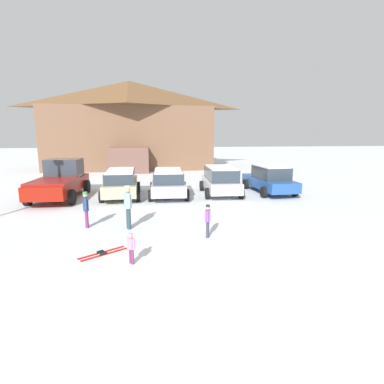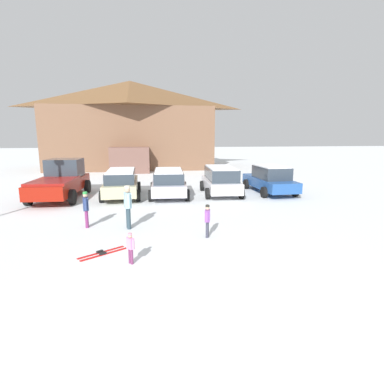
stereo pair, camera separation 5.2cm
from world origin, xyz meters
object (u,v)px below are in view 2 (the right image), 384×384
(ski_lodge, at_px, (131,125))
(pair_of_skis, at_px, (103,253))
(skier_adult_in_blue_parka, at_px, (128,205))
(parked_white_suv, at_px, (221,180))
(skier_teen_in_navy_coat, at_px, (86,207))
(skier_child_in_purple_jacket, at_px, (207,219))
(skier_child_in_pink_snowsuit, at_px, (130,246))
(parked_silver_wagon, at_px, (169,182))
(parked_beige_suv, at_px, (121,182))
(pickup_truck, at_px, (61,180))
(parked_blue_hatchback, at_px, (270,179))

(ski_lodge, relative_size, pair_of_skis, 12.29)
(ski_lodge, xyz_separation_m, skier_adult_in_blue_parka, (1.02, -21.95, -3.65))
(parked_white_suv, xyz_separation_m, skier_teen_in_navy_coat, (-6.65, -5.62, -0.10))
(skier_child_in_purple_jacket, xyz_separation_m, skier_child_in_pink_snowsuit, (-2.53, -1.88, -0.15))
(parked_silver_wagon, bearing_deg, skier_child_in_pink_snowsuit, -100.12)
(ski_lodge, relative_size, skier_child_in_purple_jacket, 14.80)
(parked_beige_suv, distance_m, pair_of_skis, 8.59)
(skier_teen_in_navy_coat, relative_size, skier_adult_in_blue_parka, 0.84)
(parked_silver_wagon, distance_m, pickup_truck, 6.08)
(ski_lodge, distance_m, skier_adult_in_blue_parka, 22.27)
(parked_beige_suv, height_order, parked_silver_wagon, parked_beige_suv)
(ski_lodge, distance_m, parked_silver_wagon, 16.76)
(skier_child_in_pink_snowsuit, bearing_deg, skier_child_in_purple_jacket, 36.56)
(parked_beige_suv, bearing_deg, parked_white_suv, -1.09)
(pair_of_skis, bearing_deg, skier_teen_in_navy_coat, 109.45)
(ski_lodge, height_order, parked_beige_suv, ski_lodge)
(parked_silver_wagon, bearing_deg, skier_child_in_purple_jacket, -82.98)
(pickup_truck, height_order, skier_child_in_pink_snowsuit, pickup_truck)
(parked_blue_hatchback, distance_m, skier_child_in_purple_jacket, 9.24)
(parked_silver_wagon, xyz_separation_m, skier_child_in_purple_jacket, (0.90, -7.28, -0.19))
(ski_lodge, xyz_separation_m, parked_white_suv, (6.06, -15.95, -3.69))
(skier_adult_in_blue_parka, bearing_deg, skier_child_in_pink_snowsuit, -85.13)
(skier_child_in_purple_jacket, bearing_deg, parked_beige_suv, 115.64)
(parked_silver_wagon, relative_size, skier_teen_in_navy_coat, 3.14)
(parked_blue_hatchback, bearing_deg, ski_lodge, 120.16)
(ski_lodge, height_order, pickup_truck, ski_lodge)
(pickup_truck, bearing_deg, skier_child_in_purple_jacket, -48.05)
(skier_teen_in_navy_coat, bearing_deg, skier_child_in_purple_jacket, -21.80)
(parked_blue_hatchback, xyz_separation_m, skier_child_in_purple_jacket, (-5.36, -7.52, -0.19))
(skier_child_in_pink_snowsuit, xyz_separation_m, skier_teen_in_navy_coat, (-1.90, 3.65, 0.29))
(parked_blue_hatchback, height_order, pair_of_skis, parked_blue_hatchback)
(skier_teen_in_navy_coat, height_order, skier_adult_in_blue_parka, skier_adult_in_blue_parka)
(ski_lodge, bearing_deg, skier_teen_in_navy_coat, -91.57)
(pickup_truck, distance_m, skier_child_in_pink_snowsuit, 10.60)
(parked_white_suv, bearing_deg, skier_child_in_purple_jacket, -106.76)
(parked_silver_wagon, height_order, parked_blue_hatchback, parked_blue_hatchback)
(parked_blue_hatchback, xyz_separation_m, skier_teen_in_navy_coat, (-9.79, -5.75, -0.05))
(ski_lodge, xyz_separation_m, parked_silver_wagon, (2.94, -16.07, -3.74))
(ski_lodge, distance_m, skier_teen_in_navy_coat, 21.91)
(ski_lodge, distance_m, parked_blue_hatchback, 18.68)
(pair_of_skis, bearing_deg, ski_lodge, 90.94)
(parked_beige_suv, xyz_separation_m, skier_child_in_purple_jacket, (3.60, -7.50, -0.20))
(pickup_truck, bearing_deg, skier_adult_in_blue_parka, -56.82)
(skier_adult_in_blue_parka, bearing_deg, ski_lodge, 92.67)
(pickup_truck, distance_m, skier_adult_in_blue_parka, 7.58)
(parked_beige_suv, distance_m, parked_blue_hatchback, 8.96)
(parked_white_suv, distance_m, parked_blue_hatchback, 3.14)
(ski_lodge, relative_size, skier_child_in_pink_snowsuit, 19.30)
(skier_adult_in_blue_parka, bearing_deg, parked_silver_wagon, 72.00)
(parked_beige_suv, bearing_deg, pickup_truck, 175.94)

